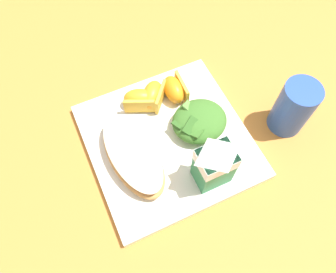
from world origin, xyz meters
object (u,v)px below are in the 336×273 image
object	(u,v)px
green_salad_pile	(199,121)
milk_carton	(215,163)
orange_wedge_rear	(140,100)
white_plate	(168,141)
drinking_blue_cup	(293,108)
cheesy_pizza_bread	(133,155)
orange_wedge_middle	(153,95)
orange_wedge_front	(175,89)

from	to	relation	value
green_salad_pile	milk_carton	bearing A→B (deg)	74.85
green_salad_pile	orange_wedge_rear	world-z (taller)	green_salad_pile
white_plate	milk_carton	size ratio (longest dim) A/B	2.55
orange_wedge_rear	drinking_blue_cup	world-z (taller)	drinking_blue_cup
cheesy_pizza_bread	orange_wedge_middle	world-z (taller)	orange_wedge_middle
green_salad_pile	orange_wedge_front	size ratio (longest dim) A/B	1.65
cheesy_pizza_bread	orange_wedge_rear	size ratio (longest dim) A/B	2.54
orange_wedge_front	drinking_blue_cup	world-z (taller)	drinking_blue_cup
white_plate	milk_carton	distance (m)	0.12
cheesy_pizza_bread	orange_wedge_front	size ratio (longest dim) A/B	2.88
milk_carton	orange_wedge_front	xyz separation A→B (m)	(-0.02, -0.18, -0.04)
green_salad_pile	orange_wedge_front	world-z (taller)	green_salad_pile
green_salad_pile	orange_wedge_rear	bearing A→B (deg)	-47.94
white_plate	milk_carton	xyz separation A→B (m)	(-0.04, 0.10, 0.07)
milk_carton	orange_wedge_front	bearing A→B (deg)	-95.00
white_plate	orange_wedge_front	distance (m)	0.10
milk_carton	orange_wedge_middle	size ratio (longest dim) A/B	1.59
white_plate	orange_wedge_middle	xyz separation A→B (m)	(-0.01, -0.09, 0.03)
cheesy_pizza_bread	green_salad_pile	xyz separation A→B (m)	(-0.13, -0.01, 0.00)
cheesy_pizza_bread	green_salad_pile	world-z (taller)	green_salad_pile
orange_wedge_front	orange_wedge_middle	size ratio (longest dim) A/B	0.89
white_plate	cheesy_pizza_bread	distance (m)	0.08
orange_wedge_front	cheesy_pizza_bread	bearing A→B (deg)	37.11
green_salad_pile	orange_wedge_middle	xyz separation A→B (m)	(0.05, -0.09, -0.00)
orange_wedge_front	orange_wedge_middle	world-z (taller)	same
milk_carton	white_plate	bearing A→B (deg)	-69.32
cheesy_pizza_bread	orange_wedge_middle	distance (m)	0.13
orange_wedge_middle	orange_wedge_rear	world-z (taller)	same
green_salad_pile	drinking_blue_cup	bearing A→B (deg)	161.33
cheesy_pizza_bread	orange_wedge_middle	bearing A→B (deg)	-129.43
white_plate	green_salad_pile	xyz separation A→B (m)	(-0.06, 0.00, 0.03)
green_salad_pile	orange_wedge_middle	world-z (taller)	green_salad_pile
orange_wedge_middle	green_salad_pile	bearing A→B (deg)	120.85
white_plate	orange_wedge_rear	distance (m)	0.09
cheesy_pizza_bread	drinking_blue_cup	size ratio (longest dim) A/B	1.63
green_salad_pile	orange_wedge_front	distance (m)	0.08
green_salad_pile	milk_carton	distance (m)	0.11
milk_carton	orange_wedge_rear	size ratio (longest dim) A/B	1.58
drinking_blue_cup	orange_wedge_middle	bearing A→B (deg)	-33.85
orange_wedge_middle	drinking_blue_cup	distance (m)	0.25
orange_wedge_middle	milk_carton	bearing A→B (deg)	98.29
green_salad_pile	orange_wedge_rear	size ratio (longest dim) A/B	1.45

